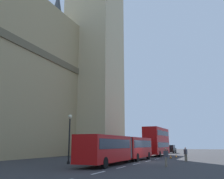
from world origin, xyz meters
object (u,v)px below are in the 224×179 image
object	(u,v)px
articulated_bus	(122,147)
traffic_cone_middle	(176,155)
sedan_lead	(171,149)
street_lamp	(69,135)
traffic_cone_west	(171,156)
pedestrian_by_kerb	(186,154)
double_decker_bus	(157,140)
pedestrian_near_cones	(166,157)

from	to	relation	value
articulated_bus	traffic_cone_middle	world-z (taller)	articulated_bus
sedan_lead	street_lamp	size ratio (longest dim) A/B	0.83
traffic_cone_west	pedestrian_by_kerb	distance (m)	6.29
double_decker_bus	traffic_cone_middle	size ratio (longest dim) A/B	17.52
double_decker_bus	pedestrian_by_kerb	world-z (taller)	double_decker_bus
articulated_bus	sedan_lead	bearing A→B (deg)	0.48
double_decker_bus	pedestrian_by_kerb	bearing A→B (deg)	-152.11
articulated_bus	double_decker_bus	distance (m)	17.38
traffic_cone_west	traffic_cone_middle	bearing A→B (deg)	-3.92
pedestrian_near_cones	pedestrian_by_kerb	bearing A→B (deg)	-5.47
traffic_cone_west	pedestrian_near_cones	distance (m)	13.96
articulated_bus	double_decker_bus	size ratio (longest dim) A/B	1.70
articulated_bus	sedan_lead	size ratio (longest dim) A/B	3.94
double_decker_bus	traffic_cone_middle	world-z (taller)	double_decker_bus
street_lamp	pedestrian_near_cones	xyz separation A→B (m)	(1.07, -10.15, -2.14)
articulated_bus	traffic_cone_west	xyz separation A→B (m)	(10.77, -3.55, -1.46)
double_decker_bus	traffic_cone_west	size ratio (longest dim) A/B	17.52
sedan_lead	double_decker_bus	bearing A→B (deg)	-178.98
articulated_bus	pedestrian_by_kerb	world-z (taller)	articulated_bus
traffic_cone_west	street_lamp	xyz separation A→B (m)	(-14.86, 8.06, 2.77)
double_decker_bus	sedan_lead	distance (m)	15.14
articulated_bus	traffic_cone_west	world-z (taller)	articulated_bus
street_lamp	traffic_cone_middle	bearing A→B (deg)	-24.33
sedan_lead	traffic_cone_west	world-z (taller)	sedan_lead
articulated_bus	traffic_cone_middle	size ratio (longest dim) A/B	29.86
articulated_bus	traffic_cone_middle	xyz separation A→B (m)	(14.26, -3.79, -1.46)
articulated_bus	street_lamp	distance (m)	6.23
pedestrian_by_kerb	articulated_bus	bearing A→B (deg)	129.00
sedan_lead	traffic_cone_middle	xyz separation A→B (m)	(-18.13, -4.06, -0.63)
sedan_lead	street_lamp	distance (m)	36.79
street_lamp	pedestrian_near_cones	world-z (taller)	street_lamp
street_lamp	double_decker_bus	bearing A→B (deg)	-11.86
articulated_bus	double_decker_bus	world-z (taller)	double_decker_bus
traffic_cone_middle	street_lamp	bearing A→B (deg)	155.67
articulated_bus	pedestrian_near_cones	distance (m)	6.45
sedan_lead	pedestrian_near_cones	bearing A→B (deg)	-170.53
traffic_cone_middle	pedestrian_by_kerb	distance (m)	9.45
double_decker_bus	pedestrian_near_cones	xyz separation A→B (m)	(-20.37, -5.64, -1.80)
sedan_lead	street_lamp	world-z (taller)	street_lamp
traffic_cone_middle	articulated_bus	bearing A→B (deg)	165.10
traffic_cone_west	pedestrian_near_cones	size ratio (longest dim) A/B	0.34
sedan_lead	pedestrian_by_kerb	bearing A→B (deg)	-166.16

